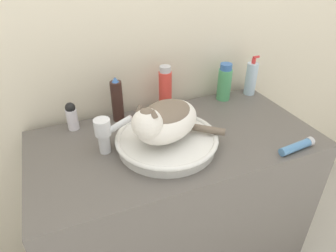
# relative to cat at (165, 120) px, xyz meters

# --- Properties ---
(wall_back) EXTENTS (8.00, 0.05, 2.40)m
(wall_back) POSITION_rel_cat_xyz_m (0.07, 0.40, 0.21)
(wall_back) COLOR beige
(wall_back) RESTS_ON ground_plane
(vanity_counter) EXTENTS (1.17, 0.59, 0.86)m
(vanity_counter) POSITION_rel_cat_xyz_m (0.07, 0.05, -0.56)
(vanity_counter) COLOR #56514C
(vanity_counter) RESTS_ON ground_plane
(sink_basin) EXTENTS (0.40, 0.40, 0.05)m
(sink_basin) POSITION_rel_cat_xyz_m (0.01, 0.01, -0.10)
(sink_basin) COLOR silver
(sink_basin) RESTS_ON vanity_counter
(cat) EXTENTS (0.39, 0.32, 0.18)m
(cat) POSITION_rel_cat_xyz_m (0.00, 0.00, 0.00)
(cat) COLOR silver
(cat) RESTS_ON sink_basin
(faucet) EXTENTS (0.15, 0.07, 0.15)m
(faucet) POSITION_rel_cat_xyz_m (-0.21, 0.07, -0.04)
(faucet) COLOR silver
(faucet) RESTS_ON vanity_counter
(soap_pump_bottle) EXTENTS (0.06, 0.06, 0.20)m
(soap_pump_bottle) POSITION_rel_cat_xyz_m (0.60, 0.28, -0.04)
(soap_pump_bottle) COLOR silver
(soap_pump_bottle) RESTS_ON vanity_counter
(shampoo_bottle_tall) EXTENTS (0.06, 0.06, 0.22)m
(shampoo_bottle_tall) POSITION_rel_cat_xyz_m (0.12, 0.28, -0.02)
(shampoo_bottle_tall) COLOR #DB3D33
(shampoo_bottle_tall) RESTS_ON vanity_counter
(mouthwash_bottle) EXTENTS (0.07, 0.07, 0.19)m
(mouthwash_bottle) POSITION_rel_cat_xyz_m (0.44, 0.28, -0.04)
(mouthwash_bottle) COLOR #4CA366
(mouthwash_bottle) RESTS_ON vanity_counter
(hairspray_can_black) EXTENTS (0.05, 0.05, 0.21)m
(hairspray_can_black) POSITION_rel_cat_xyz_m (-0.11, 0.28, -0.03)
(hairspray_can_black) COLOR #331E19
(hairspray_can_black) RESTS_ON vanity_counter
(deodorant_stick) EXTENTS (0.05, 0.05, 0.12)m
(deodorant_stick) POSITION_rel_cat_xyz_m (-0.31, 0.28, -0.07)
(deodorant_stick) COLOR silver
(deodorant_stick) RESTS_ON vanity_counter
(cream_tube) EXTENTS (0.16, 0.05, 0.04)m
(cream_tube) POSITION_rel_cat_xyz_m (0.47, -0.21, -0.11)
(cream_tube) COLOR #4C7FB2
(cream_tube) RESTS_ON vanity_counter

